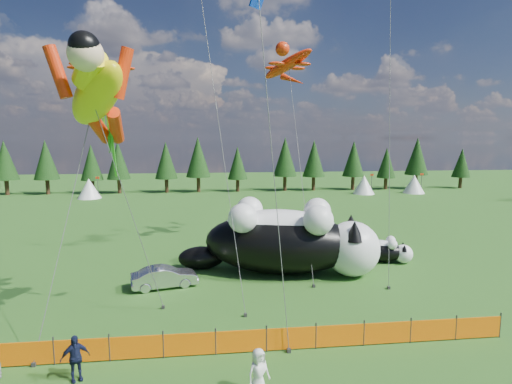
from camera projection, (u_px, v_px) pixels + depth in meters
ground at (236, 319)px, 18.66m from camera, size 160.00×160.00×0.00m
safety_fence at (241, 341)px, 15.64m from camera, size 22.06×0.06×1.10m
tree_line at (217, 166)px, 62.43m from camera, size 90.00×4.00×8.00m
festival_tents at (293, 186)px, 59.10m from camera, size 50.00×3.20×2.80m
cat_large at (289, 239)px, 24.85m from camera, size 12.51×6.61×4.58m
cat_small at (381, 250)px, 27.29m from camera, size 4.58×2.75×1.71m
car at (165, 277)px, 22.57m from camera, size 3.88×2.12×1.21m
spectator_c at (75, 358)px, 13.84m from camera, size 1.09×0.88×1.66m
spectator_e at (258, 373)px, 13.02m from camera, size 0.94×0.81×1.62m
superhero_kite at (96, 95)px, 15.36m from camera, size 6.32×6.43×12.50m
gecko_kite at (287, 64)px, 29.27m from camera, size 6.64×12.16×16.15m
flower_kite at (101, 72)px, 16.84m from camera, size 4.02×5.28×11.87m
diamond_kite_c at (260, 9)px, 14.28m from camera, size 1.72×0.97×14.27m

